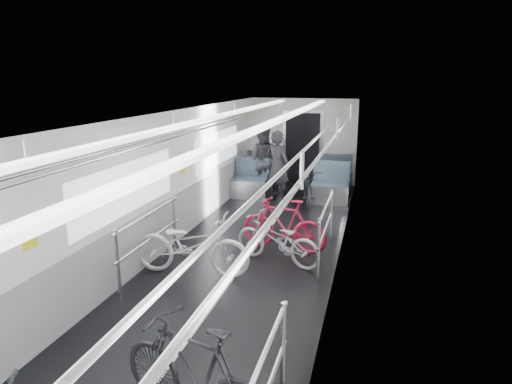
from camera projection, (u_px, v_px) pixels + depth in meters
car_shell at (256, 185)px, 8.02m from camera, size 3.02×14.01×2.41m
bike_left_far at (191, 245)px, 6.96m from camera, size 1.86×0.72×0.97m
bike_right_near at (195, 374)px, 3.91m from camera, size 1.73×0.96×1.00m
bike_right_mid at (277, 240)px, 7.40m from camera, size 1.63×0.98×0.81m
bike_right_far at (284, 225)px, 7.95m from camera, size 1.62×0.70×0.94m
bike_aisle at (307, 186)px, 10.90m from camera, size 0.94×1.76×0.88m
person_standing at (277, 167)px, 10.98m from camera, size 0.74×0.60×1.75m
person_seated at (262, 160)px, 11.70m from camera, size 0.96×0.80×1.79m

